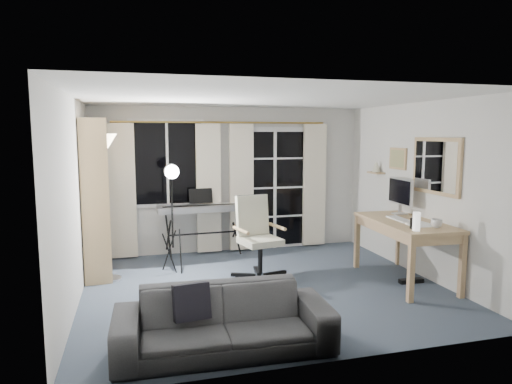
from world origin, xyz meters
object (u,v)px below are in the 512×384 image
at_px(bookshelf, 93,202).
at_px(sofa, 223,310).
at_px(studio_light, 172,184).
at_px(desk, 405,228).
at_px(monitor, 400,193).
at_px(torchiere_lamp, 106,163).
at_px(keyboard_piano, 202,209).
at_px(office_chair, 256,230).
at_px(mug, 437,222).

bearing_deg(bookshelf, sofa, -67.41).
xyz_separation_m(studio_light, desk, (2.95, -1.18, -0.55)).
bearing_deg(monitor, studio_light, 169.55).
distance_m(torchiere_lamp, keyboard_piano, 1.82).
xyz_separation_m(office_chair, mug, (1.97, -1.20, 0.23)).
xyz_separation_m(torchiere_lamp, studio_light, (0.86, 0.10, -0.31)).
xyz_separation_m(studio_light, mug, (3.05, -1.68, -0.38)).
height_order(keyboard_piano, office_chair, office_chair).
bearing_deg(torchiere_lamp, bookshelf, 122.91).
relative_size(keyboard_piano, office_chair, 1.26).
relative_size(torchiere_lamp, studio_light, 1.24).
bearing_deg(keyboard_piano, sofa, -97.63).
distance_m(office_chair, mug, 2.32).
bearing_deg(sofa, monitor, 33.53).
bearing_deg(desk, keyboard_piano, 143.90).
relative_size(bookshelf, mug, 16.03).
xyz_separation_m(bookshelf, torchiere_lamp, (0.20, -0.31, 0.56)).
relative_size(torchiere_lamp, office_chair, 1.74).
distance_m(keyboard_piano, office_chair, 1.35).
distance_m(studio_light, desk, 3.22).
bearing_deg(keyboard_piano, studio_light, -127.40).
distance_m(torchiere_lamp, office_chair, 2.18).
height_order(keyboard_piano, studio_light, studio_light).
height_order(bookshelf, torchiere_lamp, bookshelf).
relative_size(keyboard_piano, studio_light, 0.90).
bearing_deg(office_chair, desk, -32.93).
height_order(desk, mug, mug).
bearing_deg(torchiere_lamp, studio_light, 6.42).
bearing_deg(office_chair, monitor, -19.28).
xyz_separation_m(bookshelf, desk, (4.01, -1.38, -0.31)).
bearing_deg(keyboard_piano, desk, -41.00).
height_order(mug, sofa, mug).
height_order(torchiere_lamp, monitor, torchiere_lamp).
bearing_deg(mug, bookshelf, 155.35).
distance_m(bookshelf, keyboard_piano, 1.70).
bearing_deg(desk, monitor, 68.99).
distance_m(desk, monitor, 0.64).
bearing_deg(desk, bookshelf, 163.47).
bearing_deg(office_chair, studio_light, 144.17).
bearing_deg(studio_light, monitor, -12.32).
relative_size(keyboard_piano, mug, 10.50).
height_order(monitor, sofa, monitor).
distance_m(keyboard_piano, monitor, 3.03).
bearing_deg(studio_light, bookshelf, 169.45).
relative_size(bookshelf, torchiere_lamp, 1.10).
relative_size(keyboard_piano, sofa, 0.72).
xyz_separation_m(torchiere_lamp, monitor, (4.01, -0.63, -0.45)).
bearing_deg(office_chair, sofa, -125.15).
height_order(keyboard_piano, sofa, keyboard_piano).
distance_m(office_chair, desk, 2.00).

